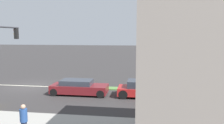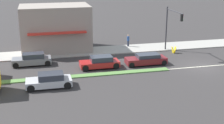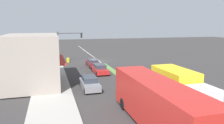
{
  "view_description": "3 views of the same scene",
  "coord_description": "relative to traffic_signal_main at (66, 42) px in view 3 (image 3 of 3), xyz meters",
  "views": [
    {
      "loc": [
        19.12,
        10.86,
        4.89
      ],
      "look_at": [
        -0.89,
        7.95,
        2.35
      ],
      "focal_mm": 35.0,
      "sensor_mm": 36.0,
      "label": 1
    },
    {
      "loc": [
        -29.61,
        17.31,
        10.83
      ],
      "look_at": [
        -1.2,
        10.45,
        1.67
      ],
      "focal_mm": 50.0,
      "sensor_mm": 36.0,
      "label": 2
    },
    {
      "loc": [
        9.01,
        41.13,
        7.04
      ],
      "look_at": [
        0.48,
        11.37,
        1.64
      ],
      "focal_mm": 35.0,
      "sensor_mm": 36.0,
      "label": 3
    }
  ],
  "objects": [
    {
      "name": "warning_aframe_sign",
      "position": [
        -0.23,
        -0.44,
        -3.47
      ],
      "size": [
        0.45,
        0.53,
        0.84
      ],
      "color": "yellow",
      "rests_on": "ground"
    },
    {
      "name": "suv_grey",
      "position": [
        -1.12,
        17.12,
        -3.25
      ],
      "size": [
        1.73,
        4.26,
        1.36
      ],
      "color": "slate",
      "rests_on": "ground"
    },
    {
      "name": "ground_plane",
      "position": [
        -6.12,
        16.93,
        -3.9
      ],
      "size": [
        160.0,
        160.0,
        0.0
      ],
      "primitive_type": "plane",
      "color": "#333030"
    },
    {
      "name": "hatchback_red",
      "position": [
        -3.92,
        9.91,
        -3.26
      ],
      "size": [
        1.8,
        4.26,
        1.32
      ],
      "color": "#AD1E1E",
      "rests_on": "ground"
    },
    {
      "name": "sedan_silver",
      "position": [
        -8.32,
        15.55,
        -3.26
      ],
      "size": [
        1.87,
        4.14,
        1.34
      ],
      "color": "#B7BABF",
      "rests_on": "ground"
    },
    {
      "name": "sedan_maroon",
      "position": [
        -3.92,
        4.59,
        -3.3
      ],
      "size": [
        1.75,
        4.6,
        1.22
      ],
      "color": "maroon",
      "rests_on": "ground"
    },
    {
      "name": "median_strip",
      "position": [
        -6.12,
        25.93,
        -3.85
      ],
      "size": [
        0.9,
        46.0,
        0.1
      ],
      "primitive_type": "cube",
      "color": "#568442",
      "rests_on": "ground"
    },
    {
      "name": "traffic_signal_main",
      "position": [
        0.0,
        0.0,
        0.0
      ],
      "size": [
        4.59,
        0.34,
        5.6
      ],
      "color": "#333338",
      "rests_on": "sidewalk_right"
    },
    {
      "name": "sidewalk_right",
      "position": [
        2.88,
        17.43,
        -3.84
      ],
      "size": [
        4.0,
        73.0,
        0.12
      ],
      "primitive_type": "cube",
      "color": "#9E9B93",
      "rests_on": "ground"
    },
    {
      "name": "lane_marking_center",
      "position": [
        -6.12,
        -1.07,
        -3.9
      ],
      "size": [
        0.16,
        60.0,
        0.01
      ],
      "primitive_type": "cube",
      "color": "beige",
      "rests_on": "ground"
    },
    {
      "name": "delivery_truck",
      "position": [
        -8.32,
        23.33,
        -2.43
      ],
      "size": [
        2.44,
        7.5,
        2.87
      ],
      "color": "silver",
      "rests_on": "ground"
    },
    {
      "name": "city_bus",
      "position": [
        -3.92,
        27.4,
        -2.15
      ],
      "size": [
        2.56,
        11.0,
        3.26
      ],
      "color": "red",
      "rests_on": "ground"
    },
    {
      "name": "pedestrian",
      "position": [
        4.04,
        4.37,
        -2.94
      ],
      "size": [
        0.34,
        0.34,
        1.61
      ],
      "color": "#282D42",
      "rests_on": "sidewalk_right"
    },
    {
      "name": "building_corner_store",
      "position": [
        4.85,
        14.0,
        -0.9
      ],
      "size": [
        6.36,
        8.78,
        5.76
      ],
      "color": "gray",
      "rests_on": "sidewalk_right"
    }
  ]
}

